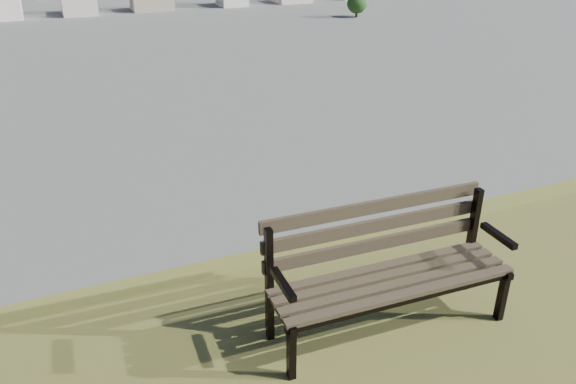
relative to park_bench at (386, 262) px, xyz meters
name	(u,v)px	position (x,y,z in m)	size (l,w,h in m)	color
park_bench	(386,262)	(0.00, 0.00, 0.00)	(1.89, 0.67, 0.98)	#3C3222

